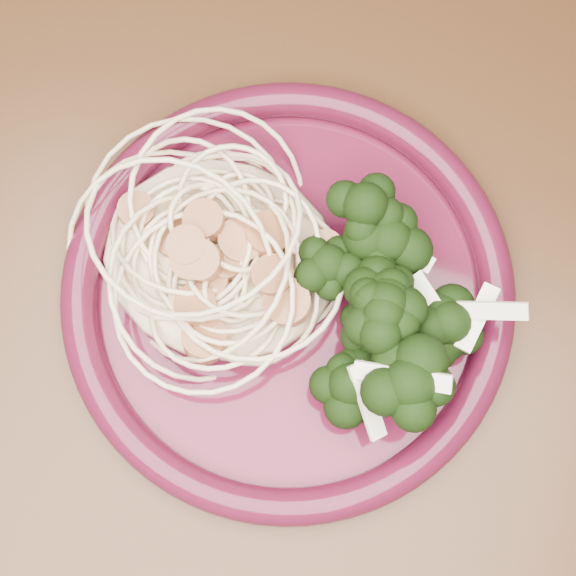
# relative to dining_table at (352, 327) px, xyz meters

# --- Properties ---
(dining_table) EXTENTS (1.20, 0.80, 0.75)m
(dining_table) POSITION_rel_dining_table_xyz_m (0.00, 0.00, 0.00)
(dining_table) COLOR #472814
(dining_table) RESTS_ON ground
(dinner_plate) EXTENTS (0.33, 0.33, 0.02)m
(dinner_plate) POSITION_rel_dining_table_xyz_m (-0.05, -0.01, 0.11)
(dinner_plate) COLOR #4E0E23
(dinner_plate) RESTS_ON dining_table
(spaghetti_pile) EXTENTS (0.17, 0.16, 0.03)m
(spaghetti_pile) POSITION_rel_dining_table_xyz_m (-0.10, -0.01, 0.12)
(spaghetti_pile) COLOR beige
(spaghetti_pile) RESTS_ON dinner_plate
(scallop_cluster) EXTENTS (0.16, 0.16, 0.05)m
(scallop_cluster) POSITION_rel_dining_table_xyz_m (-0.10, -0.01, 0.16)
(scallop_cluster) COLOR #A2663E
(scallop_cluster) RESTS_ON spaghetti_pile
(broccoli_pile) EXTENTS (0.13, 0.18, 0.06)m
(broccoli_pile) POSITION_rel_dining_table_xyz_m (0.01, -0.02, 0.13)
(broccoli_pile) COLOR black
(broccoli_pile) RESTS_ON dinner_plate
(onion_garnish) EXTENTS (0.09, 0.12, 0.05)m
(onion_garnish) POSITION_rel_dining_table_xyz_m (0.01, -0.02, 0.17)
(onion_garnish) COLOR white
(onion_garnish) RESTS_ON broccoli_pile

